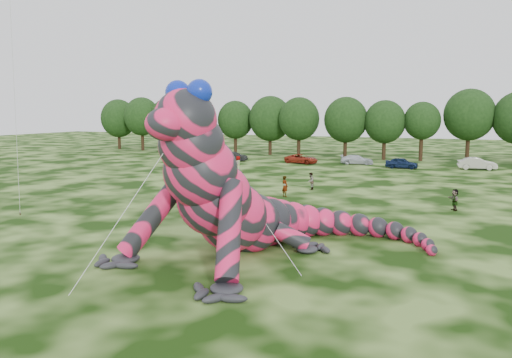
{
  "coord_description": "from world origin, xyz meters",
  "views": [
    {
      "loc": [
        6.48,
        -19.74,
        7.44
      ],
      "look_at": [
        -2.97,
        3.24,
        4.0
      ],
      "focal_mm": 35.0,
      "sensor_mm": 36.0,
      "label": 1
    }
  ],
  "objects_px": {
    "car_4": "(402,163)",
    "car_5": "(477,164)",
    "tree_4": "(235,127)",
    "spectator_4": "(238,164)",
    "car_3": "(357,160)",
    "spectator_0": "(285,186)",
    "car_1": "(234,156)",
    "tree_2": "(169,125)",
    "car_2": "(302,159)",
    "tree_9": "(422,131)",
    "tree_1": "(142,124)",
    "tree_10": "(469,125)",
    "spectator_1": "(311,181)",
    "car_0": "(183,154)",
    "tree_3": "(200,126)",
    "tree_7": "(346,128)",
    "spectator_5": "(455,200)",
    "inflatable_gecko": "(248,168)",
    "tree_8": "(385,130)",
    "tree_0": "(119,124)",
    "tree_6": "(299,127)",
    "tree_5": "(270,125)"
  },
  "relations": [
    {
      "from": "car_4",
      "to": "car_5",
      "type": "height_order",
      "value": "car_5"
    },
    {
      "from": "tree_4",
      "to": "spectator_4",
      "type": "bearing_deg",
      "value": -64.59
    },
    {
      "from": "car_3",
      "to": "spectator_0",
      "type": "relative_size",
      "value": 2.44
    },
    {
      "from": "spectator_0",
      "to": "car_5",
      "type": "bearing_deg",
      "value": -86.74
    },
    {
      "from": "tree_4",
      "to": "car_1",
      "type": "bearing_deg",
      "value": -66.45
    },
    {
      "from": "tree_2",
      "to": "car_2",
      "type": "height_order",
      "value": "tree_2"
    },
    {
      "from": "tree_9",
      "to": "car_1",
      "type": "xyz_separation_m",
      "value": [
        -25.44,
        -10.72,
        -3.67
      ]
    },
    {
      "from": "tree_1",
      "to": "spectator_0",
      "type": "relative_size",
      "value": 5.38
    },
    {
      "from": "tree_2",
      "to": "tree_1",
      "type": "bearing_deg",
      "value": -172.42
    },
    {
      "from": "tree_10",
      "to": "spectator_1",
      "type": "height_order",
      "value": "tree_10"
    },
    {
      "from": "car_0",
      "to": "spectator_1",
      "type": "relative_size",
      "value": 2.44
    },
    {
      "from": "tree_3",
      "to": "tree_7",
      "type": "bearing_deg",
      "value": -0.59
    },
    {
      "from": "car_1",
      "to": "spectator_5",
      "type": "height_order",
      "value": "spectator_5"
    },
    {
      "from": "car_0",
      "to": "spectator_1",
      "type": "xyz_separation_m",
      "value": [
        27.41,
        -22.98,
        0.14
      ]
    },
    {
      "from": "inflatable_gecko",
      "to": "tree_10",
      "type": "relative_size",
      "value": 1.68
    },
    {
      "from": "tree_4",
      "to": "tree_8",
      "type": "relative_size",
      "value": 1.01
    },
    {
      "from": "car_2",
      "to": "spectator_4",
      "type": "distance_m",
      "value": 12.55
    },
    {
      "from": "tree_3",
      "to": "car_0",
      "type": "bearing_deg",
      "value": -78.01
    },
    {
      "from": "tree_2",
      "to": "tree_4",
      "type": "distance_m",
      "value": 13.38
    },
    {
      "from": "car_1",
      "to": "car_5",
      "type": "height_order",
      "value": "car_5"
    },
    {
      "from": "tree_1",
      "to": "car_3",
      "type": "relative_size",
      "value": 2.2
    },
    {
      "from": "tree_1",
      "to": "car_3",
      "type": "height_order",
      "value": "tree_1"
    },
    {
      "from": "tree_3",
      "to": "tree_2",
      "type": "bearing_deg",
      "value": 166.93
    },
    {
      "from": "tree_4",
      "to": "spectator_5",
      "type": "height_order",
      "value": "tree_4"
    },
    {
      "from": "car_3",
      "to": "spectator_4",
      "type": "xyz_separation_m",
      "value": [
        -11.87,
        -13.61,
        0.29
      ]
    },
    {
      "from": "tree_7",
      "to": "spectator_0",
      "type": "height_order",
      "value": "tree_7"
    },
    {
      "from": "tree_0",
      "to": "tree_4",
      "type": "xyz_separation_m",
      "value": [
        24.92,
        -0.52,
        -0.23
      ]
    },
    {
      "from": "tree_8",
      "to": "car_2",
      "type": "distance_m",
      "value": 14.46
    },
    {
      "from": "car_5",
      "to": "car_2",
      "type": "bearing_deg",
      "value": 86.57
    },
    {
      "from": "tree_3",
      "to": "car_4",
      "type": "distance_m",
      "value": 37.11
    },
    {
      "from": "tree_4",
      "to": "car_2",
      "type": "height_order",
      "value": "tree_4"
    },
    {
      "from": "tree_10",
      "to": "car_5",
      "type": "height_order",
      "value": "tree_10"
    },
    {
      "from": "car_3",
      "to": "tree_0",
      "type": "bearing_deg",
      "value": 69.34
    },
    {
      "from": "tree_1",
      "to": "car_4",
      "type": "xyz_separation_m",
      "value": [
        47.94,
        -11.72,
        -4.21
      ]
    },
    {
      "from": "tree_8",
      "to": "car_0",
      "type": "relative_size",
      "value": 2.24
    },
    {
      "from": "tree_6",
      "to": "tree_3",
      "type": "bearing_deg",
      "value": 178.79
    },
    {
      "from": "tree_2",
      "to": "car_4",
      "type": "bearing_deg",
      "value": -16.26
    },
    {
      "from": "inflatable_gecko",
      "to": "car_0",
      "type": "bearing_deg",
      "value": 140.49
    },
    {
      "from": "car_4",
      "to": "spectator_4",
      "type": "distance_m",
      "value": 21.18
    },
    {
      "from": "tree_3",
      "to": "spectator_1",
      "type": "distance_m",
      "value": 43.65
    },
    {
      "from": "tree_7",
      "to": "car_4",
      "type": "bearing_deg",
      "value": -47.3
    },
    {
      "from": "inflatable_gecko",
      "to": "spectator_4",
      "type": "bearing_deg",
      "value": 131.38
    },
    {
      "from": "car_5",
      "to": "spectator_5",
      "type": "xyz_separation_m",
      "value": [
        -2.23,
        -28.93,
        0.06
      ]
    },
    {
      "from": "tree_10",
      "to": "car_2",
      "type": "xyz_separation_m",
      "value": [
        -21.53,
        -11.4,
        -4.6
      ]
    },
    {
      "from": "tree_5",
      "to": "car_1",
      "type": "distance_m",
      "value": 12.61
    },
    {
      "from": "tree_6",
      "to": "spectator_4",
      "type": "bearing_deg",
      "value": -92.78
    },
    {
      "from": "tree_1",
      "to": "tree_10",
      "type": "distance_m",
      "value": 55.76
    },
    {
      "from": "tree_1",
      "to": "car_4",
      "type": "bearing_deg",
      "value": -13.74
    },
    {
      "from": "car_2",
      "to": "tree_9",
      "type": "bearing_deg",
      "value": -47.49
    },
    {
      "from": "tree_2",
      "to": "tree_5",
      "type": "distance_m",
      "value": 19.9
    }
  ]
}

